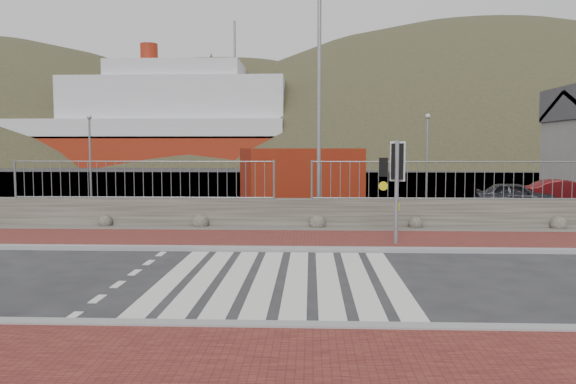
{
  "coord_description": "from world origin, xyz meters",
  "views": [
    {
      "loc": [
        0.57,
        -10.59,
        2.53
      ],
      "look_at": [
        0.01,
        3.0,
        1.46
      ],
      "focal_mm": 35.0,
      "sensor_mm": 36.0,
      "label": 1
    }
  ],
  "objects_px": {
    "shipping_container": "(302,173)",
    "car_b": "(564,193)",
    "traffic_signal_far": "(395,170)",
    "car_a": "(515,195)",
    "streetlight": "(323,96)",
    "ferry": "(132,128)"
  },
  "relations": [
    {
      "from": "shipping_container",
      "to": "car_b",
      "type": "bearing_deg",
      "value": -37.91
    },
    {
      "from": "traffic_signal_far",
      "to": "shipping_container",
      "type": "xyz_separation_m",
      "value": [
        -2.59,
        14.54,
        -0.72
      ]
    },
    {
      "from": "car_b",
      "to": "shipping_container",
      "type": "bearing_deg",
      "value": 70.86
    },
    {
      "from": "streetlight",
      "to": "ferry",
      "type": "bearing_deg",
      "value": 130.17
    },
    {
      "from": "shipping_container",
      "to": "car_a",
      "type": "bearing_deg",
      "value": -49.16
    },
    {
      "from": "shipping_container",
      "to": "car_b",
      "type": "distance_m",
      "value": 12.24
    },
    {
      "from": "ferry",
      "to": "car_b",
      "type": "relative_size",
      "value": 14.49
    },
    {
      "from": "traffic_signal_far",
      "to": "shipping_container",
      "type": "bearing_deg",
      "value": -64.57
    },
    {
      "from": "traffic_signal_far",
      "to": "streetlight",
      "type": "height_order",
      "value": "streetlight"
    },
    {
      "from": "shipping_container",
      "to": "car_b",
      "type": "xyz_separation_m",
      "value": [
        11.59,
        -3.89,
        -0.69
      ]
    },
    {
      "from": "ferry",
      "to": "car_a",
      "type": "xyz_separation_m",
      "value": [
        33.8,
        -54.72,
        -4.81
      ]
    },
    {
      "from": "shipping_container",
      "to": "car_a",
      "type": "distance_m",
      "value": 10.41
    },
    {
      "from": "streetlight",
      "to": "car_b",
      "type": "distance_m",
      "value": 13.04
    },
    {
      "from": "traffic_signal_far",
      "to": "car_a",
      "type": "distance_m",
      "value": 11.46
    },
    {
      "from": "traffic_signal_far",
      "to": "shipping_container",
      "type": "distance_m",
      "value": 14.79
    },
    {
      "from": "streetlight",
      "to": "car_a",
      "type": "relative_size",
      "value": 2.31
    },
    {
      "from": "traffic_signal_far",
      "to": "shipping_container",
      "type": "relative_size",
      "value": 0.45
    },
    {
      "from": "shipping_container",
      "to": "car_a",
      "type": "xyz_separation_m",
      "value": [
        9.01,
        -5.16,
        -0.7
      ]
    },
    {
      "from": "streetlight",
      "to": "shipping_container",
      "type": "relative_size",
      "value": 1.25
    },
    {
      "from": "traffic_signal_far",
      "to": "streetlight",
      "type": "bearing_deg",
      "value": -52.16
    },
    {
      "from": "traffic_signal_far",
      "to": "car_a",
      "type": "relative_size",
      "value": 0.84
    },
    {
      "from": "car_b",
      "to": "traffic_signal_far",
      "type": "bearing_deg",
      "value": 139.23
    }
  ]
}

